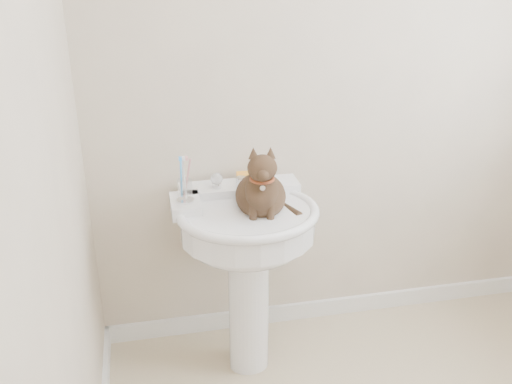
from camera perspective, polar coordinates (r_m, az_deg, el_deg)
wall_back at (r=2.53m, az=8.27°, el=11.67°), size 2.20×0.00×2.50m
wall_left at (r=1.35m, az=-21.51°, el=-0.71°), size 0.00×2.20×2.50m
baseboard_back at (r=3.01m, az=6.97°, el=-11.39°), size 2.20×0.02×0.09m
pedestal_sink at (r=2.36m, az=-0.86°, el=-4.87°), size 0.59×0.58×0.82m
faucet at (r=2.39m, az=-1.51°, el=1.33°), size 0.28×0.12×0.14m
soap_bar at (r=2.49m, az=-0.87°, el=1.59°), size 0.09×0.06×0.03m
toothbrush_cup at (r=2.28m, az=-7.12°, el=0.21°), size 0.07×0.07×0.19m
cat at (r=2.26m, az=0.57°, el=0.01°), size 0.22×0.28×0.41m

